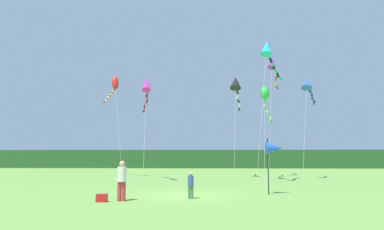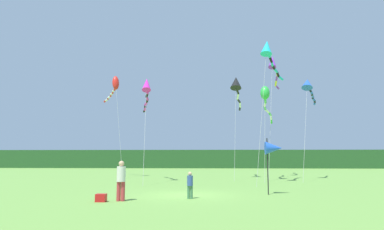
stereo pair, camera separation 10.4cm
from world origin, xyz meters
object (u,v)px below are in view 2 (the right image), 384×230
(kite_red, at_px, (115,86))
(kite_green, at_px, (266,98))
(banner_flag_pole, at_px, (274,149))
(kite_blue, at_px, (308,86))
(kite_cyan, at_px, (268,51))
(person_child, at_px, (190,184))
(cooler_box, at_px, (101,198))
(kite_black, at_px, (236,85))
(person_adult, at_px, (121,178))
(kite_purple, at_px, (273,66))
(kite_magenta, at_px, (146,89))

(kite_red, xyz_separation_m, kite_green, (14.57, -3.34, -1.96))
(kite_green, bearing_deg, banner_flag_pole, -97.80)
(banner_flag_pole, bearing_deg, kite_blue, 65.63)
(kite_blue, bearing_deg, kite_cyan, -133.18)
(person_child, distance_m, cooler_box, 4.14)
(person_child, relative_size, kite_blue, 0.14)
(banner_flag_pole, bearing_deg, kite_red, 131.57)
(kite_cyan, bearing_deg, kite_black, 108.83)
(banner_flag_pole, height_order, kite_cyan, kite_cyan)
(person_adult, distance_m, banner_flag_pole, 8.20)
(kite_red, bearing_deg, kite_blue, -7.44)
(person_child, xyz_separation_m, kite_purple, (7.63, 18.21, 10.69))
(kite_black, xyz_separation_m, kite_magenta, (-7.83, -4.66, -1.24))
(person_child, height_order, kite_cyan, kite_cyan)
(kite_purple, relative_size, kite_magenta, 1.46)
(cooler_box, bearing_deg, kite_green, 56.17)
(banner_flag_pole, xyz_separation_m, kite_blue, (5.55, 12.25, 6.00))
(cooler_box, bearing_deg, banner_flag_pole, 21.96)
(kite_red, bearing_deg, kite_purple, 5.41)
(cooler_box, height_order, kite_black, kite_black)
(kite_magenta, bearing_deg, banner_flag_pole, -45.95)
(kite_black, bearing_deg, kite_magenta, -149.24)
(kite_magenta, bearing_deg, person_adult, -84.34)
(person_adult, relative_size, kite_purple, 0.15)
(person_adult, relative_size, kite_black, 0.18)
(person_child, distance_m, kite_blue, 19.01)
(person_adult, bearing_deg, kite_purple, 60.93)
(kite_magenta, bearing_deg, kite_purple, 31.37)
(kite_magenta, bearing_deg, kite_cyan, -7.69)
(kite_blue, xyz_separation_m, kite_black, (-6.38, 1.37, 0.40))
(kite_red, height_order, kite_magenta, kite_red)
(kite_purple, relative_size, kite_cyan, 1.12)
(person_child, xyz_separation_m, kite_blue, (9.94, 14.25, 7.72))
(banner_flag_pole, xyz_separation_m, kite_purple, (3.23, 16.21, 8.97))
(kite_blue, bearing_deg, banner_flag_pole, -114.37)
(kite_purple, distance_m, kite_magenta, 14.45)
(person_child, bearing_deg, kite_red, 117.34)
(person_child, bearing_deg, kite_blue, 55.11)
(person_child, distance_m, kite_purple, 22.45)
(person_child, xyz_separation_m, kite_black, (3.56, 15.62, 8.12))
(cooler_box, xyz_separation_m, kite_black, (7.44, 16.95, 8.66))
(banner_flag_pole, height_order, kite_black, kite_black)
(kite_blue, height_order, kite_magenta, kite_blue)
(person_child, height_order, cooler_box, person_child)
(kite_magenta, bearing_deg, kite_blue, 13.04)
(cooler_box, xyz_separation_m, kite_blue, (13.83, 15.58, 8.26))
(person_adult, bearing_deg, kite_blue, 49.61)
(person_child, xyz_separation_m, kite_magenta, (-4.27, 10.96, 6.88))
(kite_blue, bearing_deg, person_child, -124.89)
(kite_purple, height_order, kite_blue, kite_purple)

